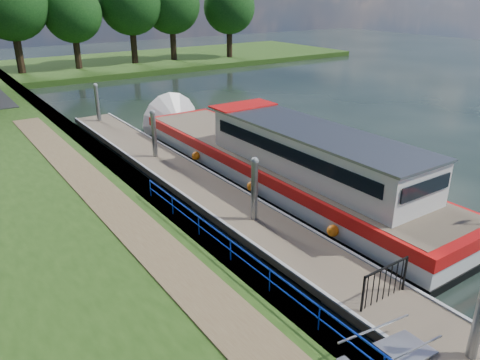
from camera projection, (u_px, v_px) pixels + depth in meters
ground at (449, 357)px, 11.97m from camera, size 160.00×160.00×0.00m
bank_edge at (129, 181)px, 21.93m from camera, size 1.10×90.00×0.78m
far_bank at (125, 63)px, 57.83m from camera, size 60.00×18.00×0.60m
footpath at (156, 248)px, 15.46m from camera, size 1.60×40.00×0.05m
blue_fence at (293, 292)px, 12.32m from camera, size 0.04×18.04×0.72m
pontoon at (197, 187)px, 21.82m from camera, size 2.50×30.00×0.56m
mooring_piles at (196, 165)px, 21.41m from camera, size 0.30×27.30×3.55m
gangway at (389, 355)px, 11.15m from camera, size 2.58×1.00×0.92m
gate_panel at (385, 278)px, 13.22m from camera, size 1.85×0.05×1.15m
barge at (270, 159)px, 22.69m from camera, size 4.36×21.15×4.78m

